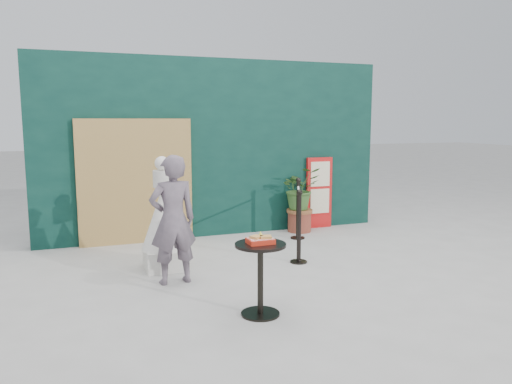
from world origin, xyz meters
name	(u,v)px	position (x,y,z in m)	size (l,w,h in m)	color
ground	(292,290)	(0.00, 0.00, 0.00)	(60.00, 60.00, 0.00)	#ADAAA5
back_wall	(216,148)	(0.00, 3.15, 1.50)	(6.00, 0.30, 3.00)	black
bamboo_fence	(136,182)	(-1.40, 2.94, 1.00)	(1.80, 0.08, 2.00)	tan
woman	(173,220)	(-1.24, 0.74, 0.79)	(0.57, 0.38, 1.57)	slate
menu_board	(319,193)	(1.90, 2.95, 0.65)	(0.50, 0.07, 1.30)	red
statue	(163,224)	(-1.25, 1.36, 0.62)	(0.59, 0.59, 1.51)	silver
cafe_table	(260,268)	(-0.62, -0.57, 0.50)	(0.52, 0.52, 0.75)	black
food_basket	(261,240)	(-0.62, -0.57, 0.79)	(0.26, 0.19, 0.11)	red
planter	(300,194)	(1.42, 2.77, 0.67)	(0.68, 0.59, 1.16)	brown
stanchion_barrier	(298,218)	(0.86, 1.65, 0.49)	(0.84, 1.54, 1.03)	black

